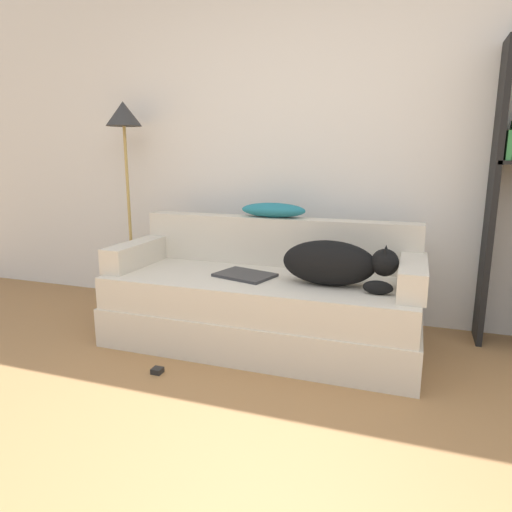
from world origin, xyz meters
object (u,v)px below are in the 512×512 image
throw_pillow (273,210)px  power_adapter (157,371)px  floor_lamp (124,133)px  dog (335,263)px  couch (261,311)px  laptop (245,275)px

throw_pillow → power_adapter: 1.31m
throw_pillow → floor_lamp: bearing=175.6°
dog → power_adapter: size_ratio=11.46×
dog → throw_pillow: 0.70m
couch → laptop: bearing=-155.8°
throw_pillow → power_adapter: throw_pillow is taller
throw_pillow → couch: bearing=-85.0°
laptop → dog: bearing=13.8°
throw_pillow → floor_lamp: 1.35m
dog → power_adapter: (-0.89, -0.53, -0.57)m
couch → laptop: size_ratio=4.88×
couch → power_adapter: size_ratio=33.77×
laptop → floor_lamp: bearing=173.4°
floor_lamp → power_adapter: bearing=-50.7°
laptop → floor_lamp: 1.56m
dog → laptop: size_ratio=1.66×
couch → power_adapter: couch is taller
couch → floor_lamp: floor_lamp is taller
throw_pillow → power_adapter: size_ratio=7.82×
laptop → throw_pillow: (0.06, 0.39, 0.37)m
dog → laptop: dog is taller
couch → throw_pillow: bearing=95.0°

